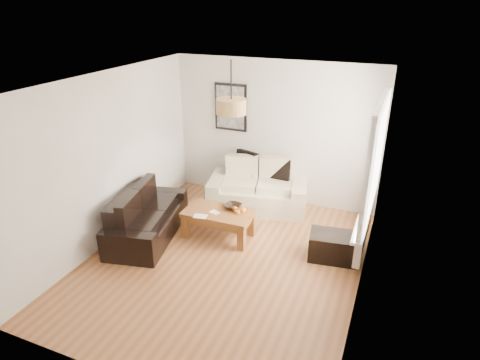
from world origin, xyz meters
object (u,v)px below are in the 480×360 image
at_px(loveseat_cream, 258,186).
at_px(coffee_table, 219,224).
at_px(sofa_leather, 147,215).
at_px(ottoman, 333,246).

xyz_separation_m(loveseat_cream, coffee_table, (-0.23, -1.19, -0.21)).
relative_size(sofa_leather, ottoman, 2.44).
height_order(sofa_leather, coffee_table, sofa_leather).
bearing_deg(loveseat_cream, sofa_leather, -141.87).
bearing_deg(coffee_table, loveseat_cream, 79.19).
height_order(loveseat_cream, ottoman, loveseat_cream).
xyz_separation_m(loveseat_cream, ottoman, (1.59, -1.11, -0.23)).
bearing_deg(sofa_leather, ottoman, -92.62).
relative_size(loveseat_cream, ottoman, 2.50).
height_order(coffee_table, ottoman, coffee_table).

